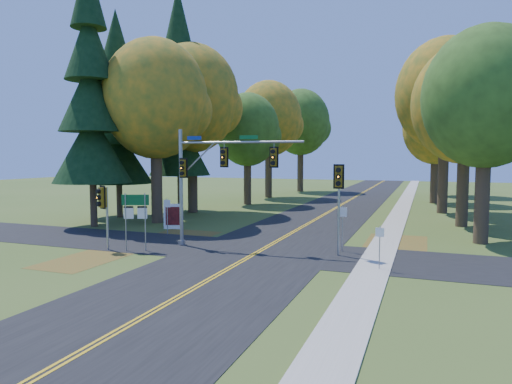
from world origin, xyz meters
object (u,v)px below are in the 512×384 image
(route_sign_cluster, at_px, (135,210))
(info_kiosk, at_px, (173,217))
(east_signal_pole, at_px, (339,187))
(traffic_mast, at_px, (210,172))

(route_sign_cluster, distance_m, info_kiosk, 7.69)
(east_signal_pole, relative_size, info_kiosk, 2.66)
(route_sign_cluster, height_order, info_kiosk, route_sign_cluster)
(traffic_mast, relative_size, route_sign_cluster, 2.33)
(traffic_mast, relative_size, info_kiosk, 4.12)
(traffic_mast, bearing_deg, info_kiosk, 134.50)
(east_signal_pole, distance_m, route_sign_cluster, 10.96)
(traffic_mast, xyz_separation_m, east_signal_pole, (7.25, 0.08, -0.70))
(east_signal_pole, bearing_deg, info_kiosk, 154.09)
(traffic_mast, distance_m, east_signal_pole, 7.28)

